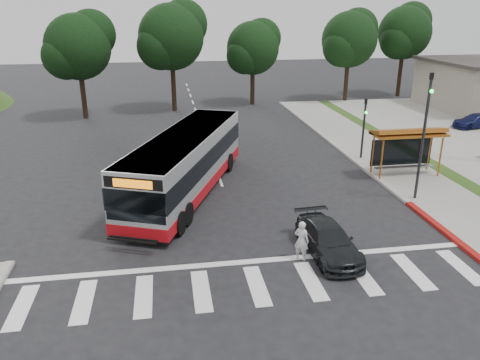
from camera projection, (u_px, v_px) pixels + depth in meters
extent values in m
plane|color=black|center=(236.00, 225.00, 21.39)|extent=(140.00, 140.00, 0.00)
cube|color=gray|center=(384.00, 160.00, 30.43)|extent=(4.00, 40.00, 0.12)
cube|color=#9E9991|center=(355.00, 161.00, 30.12)|extent=(0.30, 40.00, 0.15)
cube|color=maroon|center=(442.00, 229.00, 20.86)|extent=(0.32, 6.00, 0.15)
cube|color=silver|center=(257.00, 285.00, 16.76)|extent=(18.00, 2.60, 0.01)
cylinder|color=#A1591A|center=(381.00, 160.00, 26.38)|extent=(0.10, 0.10, 2.30)
cylinder|color=#A1591A|center=(440.00, 157.00, 26.91)|extent=(0.10, 0.10, 2.30)
cylinder|color=#A1591A|center=(373.00, 154.00, 27.49)|extent=(0.10, 0.10, 2.30)
cylinder|color=#A1591A|center=(429.00, 151.00, 28.03)|extent=(0.10, 0.10, 2.30)
cube|color=#A1591A|center=(409.00, 134.00, 26.75)|extent=(4.20, 1.60, 0.12)
cube|color=#A1591A|center=(409.00, 131.00, 26.74)|extent=(4.20, 1.32, 0.51)
cube|color=black|center=(401.00, 152.00, 27.74)|extent=(3.80, 0.06, 1.60)
cube|color=gray|center=(405.00, 167.00, 27.44)|extent=(3.60, 0.40, 0.08)
cylinder|color=black|center=(423.00, 139.00, 23.09)|extent=(0.14, 0.14, 6.50)
imported|color=black|center=(431.00, 83.00, 22.14)|extent=(0.16, 0.20, 1.00)
sphere|color=#19E533|center=(432.00, 91.00, 22.09)|extent=(0.18, 0.18, 0.18)
cylinder|color=black|center=(363.00, 130.00, 30.01)|extent=(0.14, 0.14, 4.00)
imported|color=black|center=(366.00, 106.00, 29.49)|extent=(0.16, 0.20, 1.00)
sphere|color=#19E533|center=(366.00, 113.00, 29.44)|extent=(0.18, 0.18, 0.18)
cylinder|color=black|center=(346.00, 79.00, 48.92)|extent=(0.44, 0.44, 4.40)
sphere|color=black|center=(349.00, 40.00, 47.53)|extent=(5.60, 5.60, 5.60)
sphere|color=black|center=(357.00, 29.00, 48.13)|extent=(4.20, 4.20, 4.20)
sphere|color=black|center=(342.00, 47.00, 46.98)|extent=(3.92, 3.92, 3.92)
cylinder|color=black|center=(400.00, 74.00, 51.77)|extent=(0.44, 0.44, 4.84)
sphere|color=black|center=(405.00, 33.00, 50.25)|extent=(5.60, 5.60, 5.60)
sphere|color=black|center=(412.00, 22.00, 50.81)|extent=(4.20, 4.20, 4.20)
sphere|color=black|center=(398.00, 41.00, 49.72)|extent=(3.92, 3.92, 3.92)
cylinder|color=black|center=(174.00, 85.00, 44.33)|extent=(0.44, 0.44, 4.84)
sphere|color=black|center=(171.00, 37.00, 42.80)|extent=(6.00, 6.00, 6.00)
sphere|color=black|center=(183.00, 24.00, 43.43)|extent=(4.50, 4.50, 4.50)
sphere|color=black|center=(160.00, 47.00, 42.21)|extent=(4.20, 4.20, 4.20)
cylinder|color=black|center=(252.00, 85.00, 47.53)|extent=(0.44, 0.44, 3.96)
sphere|color=black|center=(253.00, 48.00, 46.28)|extent=(5.20, 5.20, 5.20)
sphere|color=black|center=(262.00, 38.00, 46.85)|extent=(3.90, 3.90, 3.90)
sphere|color=black|center=(245.00, 55.00, 45.76)|extent=(3.64, 3.64, 3.64)
cylinder|color=black|center=(83.00, 94.00, 41.35)|extent=(0.44, 0.44, 4.40)
sphere|color=black|center=(78.00, 47.00, 39.96)|extent=(5.60, 5.60, 5.60)
sphere|color=black|center=(91.00, 34.00, 40.56)|extent=(4.20, 4.20, 4.20)
sphere|color=black|center=(65.00, 56.00, 39.41)|extent=(3.92, 3.92, 3.92)
imported|color=silver|center=(301.00, 241.00, 18.24)|extent=(0.71, 0.69, 1.65)
imported|color=black|center=(328.00, 240.00, 18.73)|extent=(1.98, 4.33, 1.23)
imported|color=#141949|center=(476.00, 121.00, 38.20)|extent=(4.04, 2.03, 1.13)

